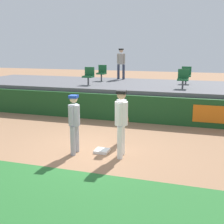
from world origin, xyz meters
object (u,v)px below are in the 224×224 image
(player_runner_visitor, at_px, (74,120))
(seat_back_right, at_px, (186,74))
(seat_back_left, at_px, (102,72))
(spectator_hooded, at_px, (121,62))
(seat_front_right, at_px, (183,78))
(player_coach_visitor, at_px, (122,113))
(player_fielder_home, at_px, (121,119))
(seat_front_left, at_px, (89,75))
(first_base, at_px, (102,151))

(player_runner_visitor, bearing_deg, seat_back_right, 156.78)
(seat_back_left, height_order, spectator_hooded, spectator_hooded)
(seat_front_right, bearing_deg, player_coach_visitor, -110.17)
(player_fielder_home, bearing_deg, seat_front_left, -154.58)
(seat_front_left, bearing_deg, spectator_hooded, 75.01)
(seat_back_right, xyz_separation_m, seat_front_left, (-4.40, -1.80, 0.00))
(player_fielder_home, relative_size, seat_front_left, 2.24)
(player_coach_visitor, relative_size, seat_back_right, 2.02)
(first_base, xyz_separation_m, seat_back_right, (1.92, 7.03, 1.70))
(player_runner_visitor, distance_m, seat_back_right, 7.83)
(first_base, distance_m, spectator_hooded, 8.61)
(player_runner_visitor, relative_size, seat_back_left, 2.04)
(seat_front_right, bearing_deg, player_runner_visitor, -115.19)
(player_runner_visitor, xyz_separation_m, seat_front_right, (2.61, 5.54, 0.75))
(player_fielder_home, relative_size, seat_back_right, 2.24)
(first_base, distance_m, player_fielder_home, 1.23)
(seat_back_right, bearing_deg, seat_front_right, -90.82)
(player_coach_visitor, bearing_deg, seat_front_right, 154.32)
(seat_front_right, height_order, spectator_hooded, spectator_hooded)
(first_base, bearing_deg, seat_front_left, 115.43)
(player_coach_visitor, height_order, spectator_hooded, spectator_hooded)
(player_fielder_home, relative_size, spectator_hooded, 1.11)
(player_runner_visitor, xyz_separation_m, player_coach_visitor, (1.04, 1.28, -0.01))
(player_fielder_home, height_order, player_coach_visitor, player_fielder_home)
(first_base, xyz_separation_m, spectator_hooded, (-1.71, 8.14, 2.21))
(player_fielder_home, distance_m, player_runner_visitor, 1.36)
(spectator_hooded, bearing_deg, seat_back_right, 164.22)
(seat_back_left, height_order, seat_front_right, same)
(first_base, height_order, player_coach_visitor, player_coach_visitor)
(player_runner_visitor, bearing_deg, seat_front_left, -165.78)
(player_coach_visitor, distance_m, seat_back_right, 6.31)
(player_coach_visitor, height_order, seat_back_left, seat_back_left)
(player_runner_visitor, xyz_separation_m, seat_back_left, (-1.74, 7.34, 0.75))
(seat_back_left, bearing_deg, seat_front_right, -22.48)
(player_runner_visitor, distance_m, seat_back_left, 7.58)
(seat_front_left, xyz_separation_m, spectator_hooded, (0.78, 2.91, 0.51))
(spectator_hooded, bearing_deg, seat_front_left, 76.28)
(seat_back_right, xyz_separation_m, seat_front_right, (-0.03, -1.80, 0.00))
(first_base, height_order, spectator_hooded, spectator_hooded)
(seat_front_right, bearing_deg, seat_back_left, 157.52)
(player_runner_visitor, relative_size, seat_front_left, 2.04)
(player_fielder_home, relative_size, seat_back_left, 2.24)
(seat_back_left, xyz_separation_m, seat_front_right, (4.35, -1.80, 0.00))
(seat_back_right, bearing_deg, first_base, -105.25)
(player_fielder_home, distance_m, seat_back_left, 7.85)
(player_fielder_home, distance_m, seat_back_right, 7.33)
(player_fielder_home, distance_m, seat_front_right, 5.57)
(first_base, bearing_deg, seat_back_right, 74.75)
(first_base, xyz_separation_m, player_fielder_home, (0.63, -0.15, 1.05))
(seat_back_left, distance_m, seat_front_right, 4.71)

